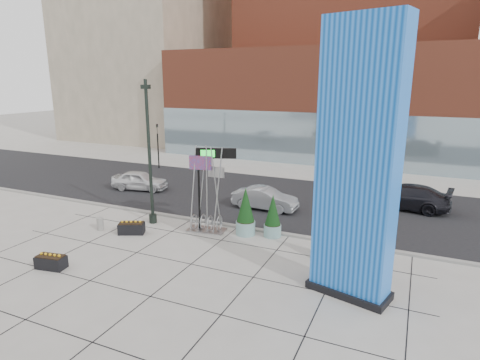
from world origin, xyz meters
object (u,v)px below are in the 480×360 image
at_px(lamp_post, 150,167).
at_px(overhead_street_sign, 211,161).
at_px(blue_pylon, 357,169).
at_px(concrete_bollard, 100,224).
at_px(public_art_sculpture, 207,209).
at_px(car_silver_mid, 265,199).
at_px(car_white_west, 140,181).

xyz_separation_m(lamp_post, overhead_street_sign, (3.74, 0.21, 0.59)).
height_order(blue_pylon, concrete_bollard, blue_pylon).
relative_size(lamp_post, concrete_bollard, 11.38).
bearing_deg(public_art_sculpture, car_silver_mid, 64.33).
height_order(blue_pylon, lamp_post, blue_pylon).
relative_size(blue_pylon, overhead_street_sign, 2.24).
height_order(overhead_street_sign, car_silver_mid, overhead_street_sign).
xyz_separation_m(lamp_post, car_silver_mid, (4.99, 4.95, -2.60)).
distance_m(concrete_bollard, overhead_street_sign, 7.08).
relative_size(public_art_sculpture, car_white_west, 1.14).
height_order(blue_pylon, car_silver_mid, blue_pylon).
relative_size(concrete_bollard, car_white_west, 0.17).
height_order(blue_pylon, overhead_street_sign, blue_pylon).
bearing_deg(car_silver_mid, car_white_west, 88.61).
bearing_deg(blue_pylon, car_white_west, 167.03).
relative_size(blue_pylon, concrete_bollard, 14.36).
bearing_deg(overhead_street_sign, car_silver_mid, 55.97).
height_order(public_art_sculpture, car_white_west, public_art_sculpture).
bearing_deg(concrete_bollard, car_white_west, 112.79).
height_order(blue_pylon, public_art_sculpture, blue_pylon).
bearing_deg(car_silver_mid, overhead_street_sign, 166.70).
xyz_separation_m(concrete_bollard, overhead_street_sign, (5.68, 2.33, 3.53)).
xyz_separation_m(blue_pylon, lamp_post, (-11.59, 3.41, -1.61)).
height_order(concrete_bollard, car_silver_mid, car_silver_mid).
bearing_deg(overhead_street_sign, public_art_sculpture, 163.93).
distance_m(public_art_sculpture, car_silver_mid, 5.04).
bearing_deg(blue_pylon, public_art_sculpture, 171.22).
bearing_deg(overhead_street_sign, blue_pylon, -43.94).
xyz_separation_m(concrete_bollard, car_white_west, (-3.19, 7.59, 0.35)).
bearing_deg(public_art_sculpture, blue_pylon, -31.11).
xyz_separation_m(lamp_post, concrete_bollard, (-1.94, -2.12, -2.93)).
xyz_separation_m(blue_pylon, public_art_sculpture, (-8.17, 3.60, -3.66)).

